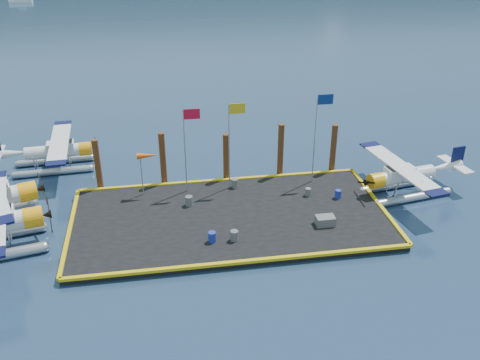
% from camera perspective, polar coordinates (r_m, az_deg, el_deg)
% --- Properties ---
extents(ground, '(4000.00, 4000.00, 0.00)m').
position_cam_1_polar(ground, '(34.60, -1.03, -4.41)').
color(ground, '#1A354E').
rests_on(ground, ground).
extents(dock, '(20.00, 10.00, 0.40)m').
position_cam_1_polar(dock, '(34.49, -1.03, -4.13)').
color(dock, black).
rests_on(dock, ground).
extents(dock_bumpers, '(20.25, 10.25, 0.18)m').
position_cam_1_polar(dock_bumpers, '(34.34, -1.03, -3.72)').
color(dock_bumpers, gold).
rests_on(dock_bumpers, dock).
extents(seaplane_c, '(7.79, 8.59, 3.05)m').
position_cam_1_polar(seaplane_c, '(43.02, -18.97, 2.73)').
color(seaplane_c, '#9CA1AB').
rests_on(seaplane_c, ground).
extents(seaplane_d, '(7.95, 8.71, 3.08)m').
position_cam_1_polar(seaplane_d, '(38.64, 17.00, 0.20)').
color(seaplane_d, '#9CA1AB').
rests_on(seaplane_d, ground).
extents(drum_0, '(0.48, 0.48, 0.67)m').
position_cam_1_polar(drum_0, '(35.53, -5.47, -2.24)').
color(drum_0, '#525357').
rests_on(drum_0, dock).
extents(drum_1, '(0.47, 0.47, 0.66)m').
position_cam_1_polar(drum_1, '(31.86, -0.61, -5.96)').
color(drum_1, '#525357').
rests_on(drum_1, dock).
extents(drum_2, '(0.39, 0.39, 0.55)m').
position_cam_1_polar(drum_2, '(36.85, 7.26, -1.28)').
color(drum_2, '#525357').
rests_on(drum_2, dock).
extents(drum_3, '(0.46, 0.46, 0.65)m').
position_cam_1_polar(drum_3, '(31.78, -3.00, -6.09)').
color(drum_3, navy).
rests_on(drum_3, dock).
extents(drum_4, '(0.42, 0.42, 0.59)m').
position_cam_1_polar(drum_4, '(36.87, 10.42, -1.48)').
color(drum_4, navy).
rests_on(drum_4, dock).
extents(drum_5, '(0.46, 0.46, 0.65)m').
position_cam_1_polar(drum_5, '(37.58, -0.57, -0.35)').
color(drum_5, '#525357').
rests_on(drum_5, dock).
extents(crate, '(1.17, 0.78, 0.58)m').
position_cam_1_polar(crate, '(33.76, 9.07, -4.30)').
color(crate, '#525357').
rests_on(crate, dock).
extents(flagpole_red, '(1.14, 0.08, 6.00)m').
position_cam_1_polar(flagpole_red, '(35.73, -5.63, 4.50)').
color(flagpole_red, '#9C9BA4').
rests_on(flagpole_red, dock).
extents(flagpole_yellow, '(1.14, 0.08, 6.20)m').
position_cam_1_polar(flagpole_yellow, '(35.97, -0.86, 4.99)').
color(flagpole_yellow, '#9C9BA4').
rests_on(flagpole_yellow, dock).
extents(flagpole_blue, '(1.14, 0.08, 6.50)m').
position_cam_1_polar(flagpole_blue, '(37.18, 8.36, 5.76)').
color(flagpole_blue, '#9C9BA4').
rests_on(flagpole_blue, dock).
extents(windsock, '(1.40, 0.44, 3.12)m').
position_cam_1_polar(windsock, '(36.17, -9.86, 2.48)').
color(windsock, '#9C9BA4').
rests_on(windsock, dock).
extents(piling_0, '(0.44, 0.44, 4.00)m').
position_cam_1_polar(piling_0, '(38.38, -14.92, 1.41)').
color(piling_0, '#462514').
rests_on(piling_0, ground).
extents(piling_1, '(0.44, 0.44, 4.20)m').
position_cam_1_polar(piling_1, '(38.09, -8.21, 2.06)').
color(piling_1, '#462514').
rests_on(piling_1, ground).
extents(piling_2, '(0.44, 0.44, 3.80)m').
position_cam_1_polar(piling_2, '(38.45, -1.48, 2.28)').
color(piling_2, '#462514').
rests_on(piling_2, ground).
extents(piling_3, '(0.44, 0.44, 4.30)m').
position_cam_1_polar(piling_3, '(39.03, 4.35, 3.01)').
color(piling_3, '#462514').
rests_on(piling_3, ground).
extents(piling_4, '(0.44, 0.44, 4.00)m').
position_cam_1_polar(piling_4, '(40.16, 9.91, 3.16)').
color(piling_4, '#462514').
rests_on(piling_4, ground).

